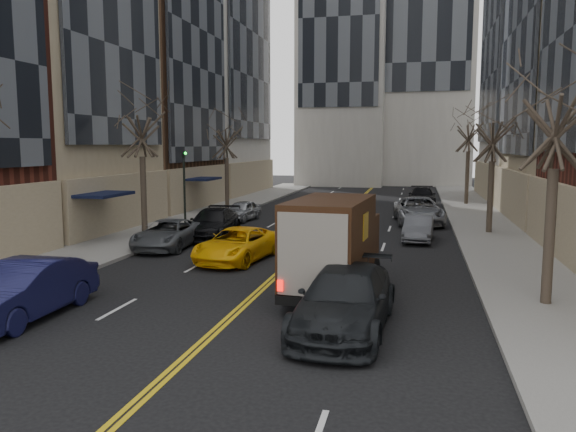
% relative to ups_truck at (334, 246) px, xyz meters
% --- Properties ---
extents(sidewalk_left, '(4.00, 66.00, 0.15)m').
position_rel_ups_truck_xyz_m(sidewalk_left, '(-11.44, 15.93, -1.51)').
color(sidewalk_left, slate).
rests_on(sidewalk_left, ground).
extents(sidewalk_right, '(4.00, 66.00, 0.15)m').
position_rel_ups_truck_xyz_m(sidewalk_right, '(6.56, 15.93, -1.51)').
color(sidewalk_right, slate).
rests_on(sidewalk_right, ground).
extents(tree_lf_mid, '(3.20, 3.20, 8.91)m').
position_rel_ups_truck_xyz_m(tree_lf_mid, '(-11.24, 8.93, 5.01)').
color(tree_lf_mid, '#382D23').
rests_on(tree_lf_mid, sidewalk_left).
extents(tree_lf_far, '(3.20, 3.20, 8.12)m').
position_rel_ups_truck_xyz_m(tree_lf_far, '(-11.24, 21.93, 4.44)').
color(tree_lf_far, '#382D23').
rests_on(tree_lf_far, sidewalk_left).
extents(tree_rt_near, '(3.20, 3.20, 8.71)m').
position_rel_ups_truck_xyz_m(tree_rt_near, '(6.36, -0.07, 4.87)').
color(tree_rt_near, '#382D23').
rests_on(tree_rt_near, sidewalk_right).
extents(tree_rt_mid, '(3.20, 3.20, 8.32)m').
position_rel_ups_truck_xyz_m(tree_rt_mid, '(6.36, 13.93, 4.58)').
color(tree_rt_mid, '#382D23').
rests_on(tree_rt_mid, sidewalk_right).
extents(tree_rt_far, '(3.20, 3.20, 9.11)m').
position_rel_ups_truck_xyz_m(tree_rt_far, '(6.36, 28.93, 5.16)').
color(tree_rt_far, '#382D23').
rests_on(tree_rt_far, sidewalk_right).
extents(traffic_signal, '(0.29, 0.26, 4.70)m').
position_rel_ups_truck_xyz_m(traffic_signal, '(-9.83, 10.93, 1.23)').
color(traffic_signal, black).
rests_on(traffic_signal, sidewalk_left).
extents(ups_truck, '(2.67, 5.88, 3.14)m').
position_rel_ups_truck_xyz_m(ups_truck, '(0.00, 0.00, 0.00)').
color(ups_truck, black).
rests_on(ups_truck, ground).
extents(observer_sedan, '(2.51, 5.63, 1.60)m').
position_rel_ups_truck_xyz_m(observer_sedan, '(0.82, -3.41, -0.78)').
color(observer_sedan, black).
rests_on(observer_sedan, ground).
extents(taxi, '(2.92, 5.16, 1.36)m').
position_rel_ups_truck_xyz_m(taxi, '(-4.67, 4.35, -0.90)').
color(taxi, '#FFBB0A').
rests_on(taxi, ground).
extents(pedestrian, '(0.53, 0.66, 1.58)m').
position_rel_ups_truck_xyz_m(pedestrian, '(-1.97, 2.54, -0.79)').
color(pedestrian, black).
rests_on(pedestrian, ground).
extents(parked_lf_b, '(1.78, 4.89, 1.60)m').
position_rel_ups_truck_xyz_m(parked_lf_b, '(-7.96, -4.43, -0.78)').
color(parked_lf_b, '#111236').
rests_on(parked_lf_b, ground).
extents(parked_lf_c, '(2.49, 4.91, 1.33)m').
position_rel_ups_truck_xyz_m(parked_lf_c, '(-8.74, 6.35, -0.92)').
color(parked_lf_c, '#4D5155').
rests_on(parked_lf_c, ground).
extents(parked_lf_d, '(2.52, 5.31, 1.49)m').
position_rel_ups_truck_xyz_m(parked_lf_d, '(-7.74, 9.64, -0.84)').
color(parked_lf_d, black).
rests_on(parked_lf_d, ground).
extents(parked_lf_e, '(1.89, 3.89, 1.28)m').
position_rel_ups_truck_xyz_m(parked_lf_e, '(-8.29, 16.30, -0.94)').
color(parked_lf_e, '#A0A3A7').
rests_on(parked_lf_e, ground).
extents(parked_rt_a, '(1.57, 3.97, 1.29)m').
position_rel_ups_truck_xyz_m(parked_rt_a, '(2.66, 11.07, -0.94)').
color(parked_rt_a, '#4C4E54').
rests_on(parked_rt_a, ground).
extents(parked_rt_b, '(3.35, 6.12, 1.63)m').
position_rel_ups_truck_xyz_m(parked_rt_b, '(2.66, 17.39, -0.77)').
color(parked_rt_b, '#9D9FA4').
rests_on(parked_rt_b, ground).
extents(parked_rt_c, '(2.09, 5.09, 1.47)m').
position_rel_ups_truck_xyz_m(parked_rt_c, '(2.92, 27.94, -0.85)').
color(parked_rt_c, black).
rests_on(parked_rt_c, ground).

